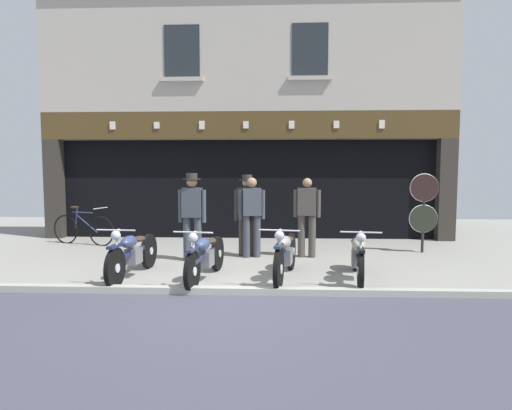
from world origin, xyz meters
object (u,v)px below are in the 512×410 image
(motorcycle_center_right, at_px, (358,255))
(shopkeeper_center, at_px, (252,213))
(salesman_right, at_px, (307,214))
(tyre_sign_pole, at_px, (424,204))
(motorcycle_center, at_px, (285,254))
(salesman_left, at_px, (192,212))
(motorcycle_center_left, at_px, (206,255))
(advert_board_far, at_px, (133,180))
(assistant_far_right, at_px, (247,211))
(motorcycle_left, at_px, (133,253))
(leaning_bicycle, at_px, (83,229))
(advert_board_near, at_px, (169,176))

(motorcycle_center_right, relative_size, shopkeeper_center, 1.18)
(salesman_right, xyz_separation_m, tyre_sign_pole, (2.59, 0.62, 0.15))
(motorcycle_center, xyz_separation_m, salesman_left, (-1.82, 1.40, 0.55))
(motorcycle_center_left, bearing_deg, salesman_right, -124.16)
(salesman_left, relative_size, advert_board_far, 1.75)
(salesman_right, xyz_separation_m, advert_board_far, (-4.48, 2.56, 0.63))
(salesman_left, xyz_separation_m, shopkeeper_center, (1.16, 0.41, -0.06))
(shopkeeper_center, xyz_separation_m, assistant_far_right, (-0.11, 0.16, 0.03))
(motorcycle_left, relative_size, motorcycle_center_left, 1.02)
(motorcycle_center_right, relative_size, leaning_bicycle, 1.14)
(salesman_left, height_order, advert_board_near, advert_board_near)
(motorcycle_center_left, xyz_separation_m, salesman_right, (1.80, 1.99, 0.50))
(assistant_far_right, distance_m, advert_board_near, 3.41)
(advert_board_near, xyz_separation_m, advert_board_far, (-0.96, -0.00, -0.10))
(advert_board_near, distance_m, advert_board_far, 0.97)
(motorcycle_center_right, xyz_separation_m, tyre_sign_pole, (1.87, 2.46, 0.65))
(motorcycle_center, xyz_separation_m, motorcycle_center_right, (1.20, 0.02, -0.02))
(motorcycle_center_right, height_order, shopkeeper_center, shopkeeper_center)
(motorcycle_center_left, relative_size, leaning_bicycle, 1.17)
(motorcycle_center_left, height_order, motorcycle_center, motorcycle_center)
(leaning_bicycle, bearing_deg, advert_board_near, 141.52)
(tyre_sign_pole, xyz_separation_m, advert_board_far, (-7.06, 1.94, 0.48))
(motorcycle_center_right, distance_m, leaning_bicycle, 6.81)
(advert_board_far, height_order, leaning_bicycle, advert_board_far)
(motorcycle_center_left, distance_m, advert_board_near, 5.01)
(shopkeeper_center, height_order, leaning_bicycle, shopkeeper_center)
(motorcycle_left, distance_m, motorcycle_center, 2.57)
(motorcycle_left, height_order, advert_board_near, advert_board_near)
(motorcycle_center_right, distance_m, assistant_far_right, 2.81)
(motorcycle_center_left, height_order, tyre_sign_pole, tyre_sign_pole)
(motorcycle_center_left, relative_size, salesman_left, 1.15)
(salesman_right, bearing_deg, assistant_far_right, 1.93)
(leaning_bicycle, bearing_deg, tyre_sign_pole, 101.86)
(advert_board_near, bearing_deg, salesman_right, -36.05)
(motorcycle_center_left, distance_m, tyre_sign_pole, 5.14)
(motorcycle_center_left, relative_size, tyre_sign_pole, 1.16)
(assistant_far_right, xyz_separation_m, advert_board_near, (-2.26, 2.46, 0.69))
(motorcycle_left, distance_m, motorcycle_center_right, 3.77)
(salesman_right, xyz_separation_m, advert_board_near, (-3.51, 2.56, 0.73))
(advert_board_near, height_order, leaning_bicycle, advert_board_near)
(tyre_sign_pole, height_order, advert_board_near, advert_board_near)
(motorcycle_center_right, bearing_deg, motorcycle_left, 7.25)
(motorcycle_center_left, bearing_deg, motorcycle_left, 2.12)
(motorcycle_left, height_order, salesman_right, salesman_right)
(motorcycle_center, relative_size, assistant_far_right, 1.22)
(motorcycle_center_left, bearing_deg, advert_board_near, -61.36)
(motorcycle_left, bearing_deg, assistant_far_right, -128.03)
(motorcycle_center, bearing_deg, shopkeeper_center, -60.34)
(salesman_right, height_order, assistant_far_right, assistant_far_right)
(salesman_left, height_order, advert_board_far, advert_board_far)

